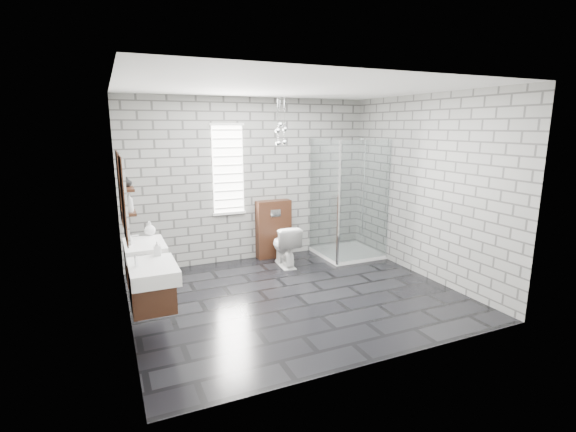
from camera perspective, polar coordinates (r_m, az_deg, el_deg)
floor at (r=5.75m, az=1.14°, el=-10.87°), size 4.20×3.60×0.02m
ceiling at (r=5.31m, az=1.27°, el=17.27°), size 4.20×3.60×0.02m
wall_back at (r=7.02m, az=-5.07°, el=4.87°), size 4.20×0.02×2.70m
wall_front at (r=3.83m, az=12.70°, el=-1.57°), size 4.20×0.02×2.70m
wall_left at (r=4.87m, az=-21.91°, el=0.77°), size 0.02×3.60×2.70m
wall_right at (r=6.53m, az=18.28°, el=3.74°), size 0.02×3.60×2.70m
vanity_left at (r=4.55m, az=-18.49°, el=-7.50°), size 0.47×0.70×1.57m
vanity_right at (r=5.40m, az=-19.43°, el=-4.49°), size 0.47×0.70×1.57m
shelf_lower at (r=4.83m, az=-20.92°, el=0.40°), size 0.14×0.30×0.03m
shelf_upper at (r=4.79m, az=-21.15°, el=3.44°), size 0.14×0.30×0.03m
window at (r=6.86m, az=-8.21°, el=6.30°), size 0.56×0.05×1.48m
cistern_panel at (r=7.20m, az=-2.00°, el=-1.79°), size 0.60×0.20×1.00m
flush_plate at (r=7.04m, az=-1.70°, el=0.39°), size 0.18×0.01×0.12m
shower_enclosure at (r=7.26m, az=7.99°, el=-1.77°), size 1.00×1.00×2.03m
pendant_cluster at (r=6.69m, az=-0.98°, el=11.24°), size 0.26×0.22×0.77m
toilet at (r=6.80m, az=-0.44°, el=-4.04°), size 0.43×0.69×0.68m
soap_bottle_a at (r=4.79m, az=-17.44°, el=-4.23°), size 0.09×0.09×0.16m
soap_bottle_b at (r=5.71m, az=-18.39°, el=-1.59°), size 0.19×0.19×0.18m
soap_bottle_c at (r=4.77m, az=-20.87°, el=1.72°), size 0.10×0.10×0.21m
vase at (r=4.88m, az=-21.16°, el=4.40°), size 0.13×0.13×0.11m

